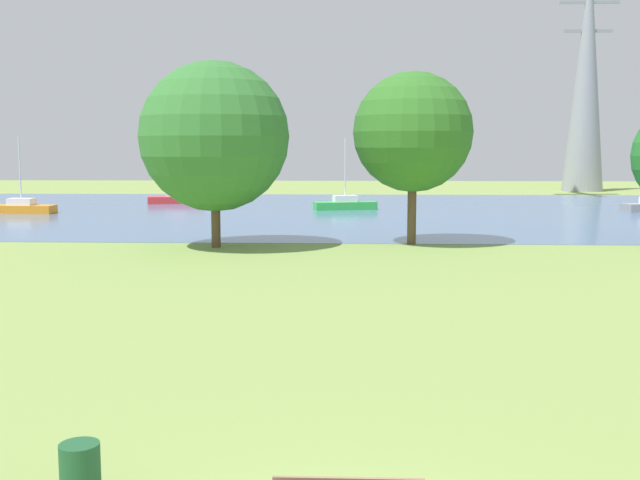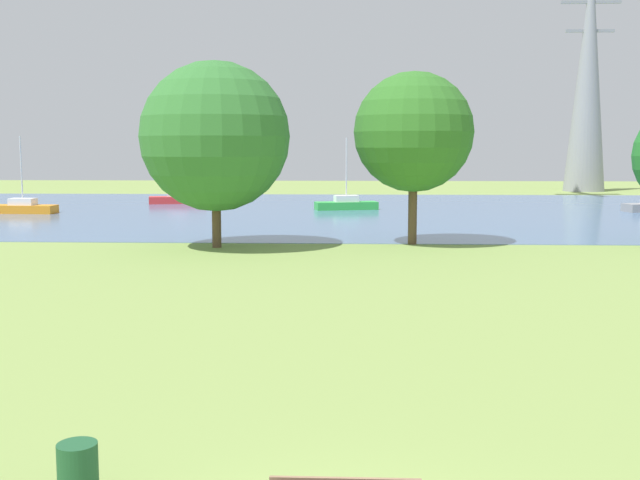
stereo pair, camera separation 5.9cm
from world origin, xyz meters
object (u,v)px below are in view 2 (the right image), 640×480
(sailboat_orange, at_px, (23,207))
(electricity_pylon, at_px, (588,74))
(sailboat_green, at_px, (346,204))
(sailboat_red, at_px, (178,198))
(tree_west_near, at_px, (215,137))
(tree_east_near, at_px, (414,132))
(litter_bin, at_px, (78,471))

(sailboat_orange, height_order, electricity_pylon, electricity_pylon)
(sailboat_green, xyz_separation_m, sailboat_red, (-14.53, 5.81, 0.02))
(sailboat_green, height_order, tree_west_near, tree_west_near)
(tree_east_near, distance_m, electricity_pylon, 52.98)
(litter_bin, relative_size, tree_west_near, 0.09)
(sailboat_orange, relative_size, tree_west_near, 0.63)
(sailboat_red, bearing_deg, litter_bin, -78.47)
(tree_west_near, relative_size, electricity_pylon, 0.35)
(sailboat_green, bearing_deg, electricity_pylon, 45.64)
(litter_bin, height_order, electricity_pylon, electricity_pylon)
(sailboat_orange, relative_size, electricity_pylon, 0.22)
(tree_west_near, height_order, electricity_pylon, electricity_pylon)
(electricity_pylon, bearing_deg, sailboat_green, -134.36)
(litter_bin, bearing_deg, electricity_pylon, 69.12)
(sailboat_red, relative_size, sailboat_orange, 1.30)
(sailboat_green, distance_m, tree_west_near, 24.10)
(litter_bin, relative_size, tree_east_near, 0.09)
(sailboat_orange, relative_size, tree_east_near, 0.66)
(litter_bin, xyz_separation_m, tree_east_near, (6.74, 28.56, 5.18))
(electricity_pylon, bearing_deg, litter_bin, -110.88)
(litter_bin, distance_m, tree_west_near, 27.48)
(litter_bin, distance_m, sailboat_green, 49.79)
(tree_west_near, bearing_deg, tree_east_near, 9.94)
(sailboat_green, xyz_separation_m, sailboat_orange, (-23.62, -4.40, 0.00))
(litter_bin, xyz_separation_m, sailboat_orange, (-20.42, 45.29, 0.05))
(tree_west_near, distance_m, electricity_pylon, 59.09)
(tree_east_near, bearing_deg, sailboat_orange, 148.37)
(electricity_pylon, bearing_deg, sailboat_red, -152.96)
(sailboat_green, bearing_deg, litter_bin, -93.69)
(litter_bin, bearing_deg, sailboat_green, 86.31)
(sailboat_orange, bearing_deg, electricity_pylon, 31.93)
(litter_bin, height_order, sailboat_orange, sailboat_orange)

